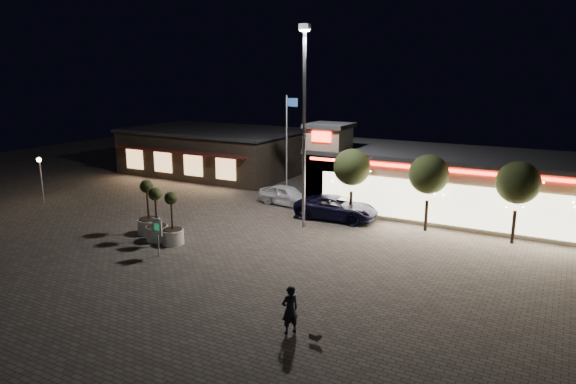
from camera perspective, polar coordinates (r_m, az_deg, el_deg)
The scene contains 17 objects.
ground at distance 27.46m, azimuth -9.81°, elevation -7.55°, with size 90.00×90.00×0.00m, color #635A50.
retail_building at distance 37.10m, azimuth 17.79°, elevation 1.02°, with size 20.40×8.40×6.10m.
restaurant_building at distance 50.62m, azimuth -8.24°, elevation 4.57°, with size 16.40×11.00×4.30m.
floodlight_pole at distance 31.45m, azimuth 1.81°, elevation 8.42°, with size 0.60×0.40×12.38m.
flagpole at distance 37.90m, azimuth -0.03°, elevation 5.79°, with size 0.95×0.10×8.00m.
lamp_post_west at distance 42.40m, azimuth -25.83°, elevation 2.12°, with size 0.36×0.36×3.48m.
string_tree_a at distance 33.80m, azimuth 7.12°, elevation 2.74°, with size 2.42×2.42×4.79m.
string_tree_b at distance 32.32m, azimuth 15.37°, elevation 1.89°, with size 2.42×2.42×4.79m.
string_tree_c at distance 31.57m, azimuth 24.20°, elevation 0.93°, with size 2.42×2.42×4.79m.
pickup_truck at distance 34.48m, azimuth 5.40°, elevation -1.75°, with size 2.56×5.56×1.55m, color black.
white_sedan at distance 37.90m, azimuth -0.14°, elevation -0.36°, with size 1.77×4.39×1.50m, color white.
pedestrian at distance 19.73m, azimuth 0.22°, elevation -12.94°, with size 0.69×0.45×1.89m, color black.
dog at distance 19.35m, azimuth 3.14°, elevation -15.75°, with size 0.52×0.23×0.28m.
planter_left at distance 32.30m, azimuth -15.24°, elevation -2.72°, with size 1.36×1.36×3.36m.
planter_mid at distance 30.11m, azimuth -12.72°, elevation -3.91°, with size 1.24×1.24×3.06m.
planter_right at distance 30.92m, azimuth -14.38°, elevation -3.49°, with size 1.29×1.29×3.16m.
valet_sign at distance 28.10m, azimuth -14.30°, elevation -4.12°, with size 0.69×0.15×2.10m.
Camera 1 is at (16.29, -19.89, 9.64)m, focal length 32.00 mm.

